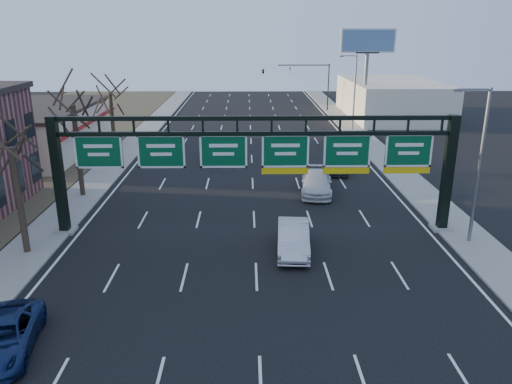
{
  "coord_description": "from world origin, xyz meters",
  "views": [
    {
      "loc": [
        -0.43,
        -20.74,
        12.01
      ],
      "look_at": [
        0.06,
        6.0,
        3.2
      ],
      "focal_mm": 35.0,
      "sensor_mm": 36.0,
      "label": 1
    }
  ],
  "objects_px": {
    "car_silver_sedan": "(293,238)",
    "car_white_wagon": "(317,183)",
    "sign_gantry": "(257,159)",
    "car_blue_suv": "(3,337)"
  },
  "relations": [
    {
      "from": "car_blue_suv",
      "to": "car_silver_sedan",
      "type": "height_order",
      "value": "car_silver_sedan"
    },
    {
      "from": "sign_gantry",
      "to": "car_blue_suv",
      "type": "height_order",
      "value": "sign_gantry"
    },
    {
      "from": "sign_gantry",
      "to": "car_silver_sedan",
      "type": "relative_size",
      "value": 4.98
    },
    {
      "from": "car_blue_suv",
      "to": "car_silver_sedan",
      "type": "distance_m",
      "value": 15.03
    },
    {
      "from": "sign_gantry",
      "to": "car_blue_suv",
      "type": "relative_size",
      "value": 4.94
    },
    {
      "from": "car_white_wagon",
      "to": "car_blue_suv",
      "type": "bearing_deg",
      "value": -119.76
    },
    {
      "from": "sign_gantry",
      "to": "car_white_wagon",
      "type": "bearing_deg",
      "value": 57.71
    },
    {
      "from": "car_blue_suv",
      "to": "car_white_wagon",
      "type": "xyz_separation_m",
      "value": [
        14.74,
        19.49,
        0.11
      ]
    },
    {
      "from": "car_silver_sedan",
      "to": "car_white_wagon",
      "type": "height_order",
      "value": "car_silver_sedan"
    },
    {
      "from": "car_silver_sedan",
      "to": "car_white_wagon",
      "type": "xyz_separation_m",
      "value": [
        2.72,
        10.47,
        -0.01
      ]
    }
  ]
}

